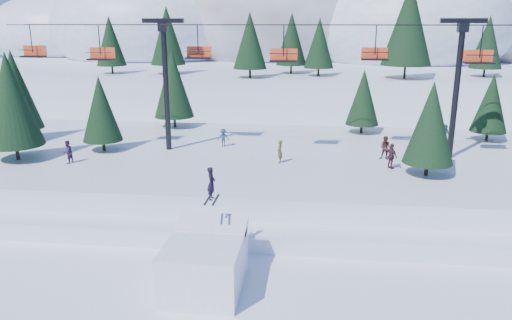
# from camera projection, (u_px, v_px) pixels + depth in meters

# --- Properties ---
(ground) EXTENTS (160.00, 160.00, 0.00)m
(ground) POSITION_uv_depth(u_px,v_px,m) (249.00, 303.00, 23.04)
(ground) COLOR white
(ground) RESTS_ON ground
(mid_shelf) EXTENTS (70.00, 22.00, 2.50)m
(mid_shelf) POSITION_uv_depth(u_px,v_px,m) (279.00, 168.00, 39.91)
(mid_shelf) COLOR white
(mid_shelf) RESTS_ON ground
(berm) EXTENTS (70.00, 6.00, 1.10)m
(berm) POSITION_uv_depth(u_px,v_px,m) (267.00, 225.00, 30.54)
(berm) COLOR white
(berm) RESTS_ON ground
(mountain_ridge) EXTENTS (119.00, 60.34, 26.46)m
(mountain_ridge) POSITION_uv_depth(u_px,v_px,m) (275.00, 38.00, 91.19)
(mountain_ridge) COLOR white
(mountain_ridge) RESTS_ON ground
(jump_kicker) EXTENTS (3.61, 4.93, 5.71)m
(jump_kicker) POSITION_uv_depth(u_px,v_px,m) (205.00, 262.00, 24.08)
(jump_kicker) COLOR white
(jump_kicker) RESTS_ON ground
(chairlift) EXTENTS (46.56, 3.21, 10.28)m
(chairlift) POSITION_uv_depth(u_px,v_px,m) (287.00, 66.00, 37.72)
(chairlift) COLOR black
(chairlift) RESTS_ON mid_shelf
(conifer_stand) EXTENTS (61.96, 17.14, 8.69)m
(conifer_stand) POSITION_uv_depth(u_px,v_px,m) (309.00, 99.00, 38.62)
(conifer_stand) COLOR black
(conifer_stand) RESTS_ON mid_shelf
(distant_skiers) EXTENTS (29.73, 10.54, 1.83)m
(distant_skiers) POSITION_uv_depth(u_px,v_px,m) (294.00, 146.00, 38.13)
(distant_skiers) COLOR #431F28
(distant_skiers) RESTS_ON mid_shelf
(banner_near) EXTENTS (2.86, 0.10, 0.90)m
(banner_near) POSITION_uv_depth(u_px,v_px,m) (358.00, 250.00, 27.18)
(banner_near) COLOR black
(banner_near) RESTS_ON ground
(banner_far) EXTENTS (2.82, 0.55, 0.90)m
(banner_far) POSITION_uv_depth(u_px,v_px,m) (447.00, 245.00, 27.81)
(banner_far) COLOR black
(banner_far) RESTS_ON ground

